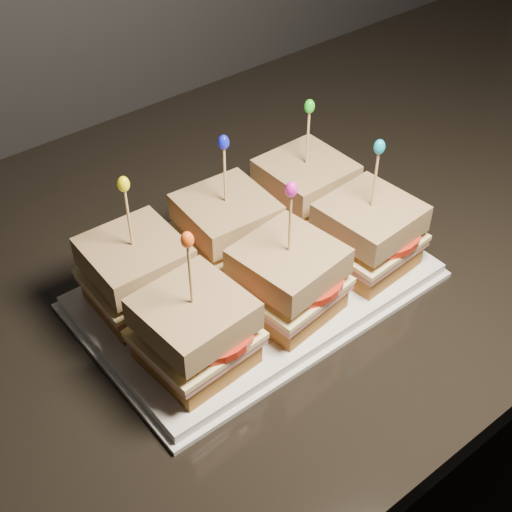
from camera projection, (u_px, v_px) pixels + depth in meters
granite_slab at (96, 323)px, 0.80m from camera, size 2.54×0.74×0.03m
platter at (256, 286)px, 0.81m from camera, size 0.38×0.23×0.02m
platter_rim at (256, 290)px, 0.81m from camera, size 0.39×0.25×0.01m
sandwich_0_bread_bot at (140, 293)px, 0.77m from camera, size 0.10×0.10×0.03m
sandwich_0_ham at (138, 281)px, 0.76m from camera, size 0.11×0.10×0.01m
sandwich_0_cheese at (137, 276)px, 0.75m from camera, size 0.11×0.10×0.01m
sandwich_0_tomato at (149, 269)px, 0.75m from camera, size 0.09×0.09×0.01m
sandwich_0_bread_top at (134, 256)px, 0.74m from camera, size 0.10×0.10×0.03m
sandwich_0_pick at (129, 221)px, 0.71m from camera, size 0.00×0.00×0.09m
sandwich_0_frill at (124, 184)px, 0.68m from camera, size 0.01×0.01×0.02m
sandwich_1_bread_bot at (227, 248)px, 0.83m from camera, size 0.10×0.10×0.03m
sandwich_1_ham at (227, 237)px, 0.82m from camera, size 0.11×0.11×0.01m
sandwich_1_cheese at (227, 232)px, 0.81m from camera, size 0.11×0.11×0.01m
sandwich_1_tomato at (238, 225)px, 0.81m from camera, size 0.09×0.09×0.01m
sandwich_1_bread_top at (226, 213)px, 0.79m from camera, size 0.10×0.10×0.03m
sandwich_1_pick at (225, 178)px, 0.76m from camera, size 0.00×0.00×0.09m
sandwich_1_frill at (224, 142)px, 0.73m from camera, size 0.01×0.01×0.02m
sandwich_2_bread_bot at (304, 209)px, 0.88m from camera, size 0.09×0.09×0.03m
sandwich_2_ham at (304, 198)px, 0.87m from camera, size 0.10×0.10×0.01m
sandwich_2_cheese at (305, 194)px, 0.87m from camera, size 0.10×0.10×0.01m
sandwich_2_tomato at (316, 187)px, 0.86m from camera, size 0.09×0.09×0.01m
sandwich_2_bread_top at (306, 175)px, 0.85m from camera, size 0.10×0.10×0.03m
sandwich_2_pick at (308, 141)px, 0.82m from camera, size 0.00×0.00×0.09m
sandwich_2_frill at (310, 106)px, 0.79m from camera, size 0.01×0.01×0.02m
sandwich_3_bread_bot at (196, 351)px, 0.71m from camera, size 0.10×0.10×0.03m
sandwich_3_ham at (195, 339)px, 0.70m from camera, size 0.11×0.11×0.01m
sandwich_3_cheese at (195, 334)px, 0.69m from camera, size 0.11×0.11×0.01m
sandwich_3_tomato at (208, 327)px, 0.69m from camera, size 0.09×0.09×0.01m
sandwich_3_bread_top at (193, 314)px, 0.67m from camera, size 0.10×0.10×0.03m
sandwich_3_pick at (190, 278)px, 0.64m from camera, size 0.00×0.00×0.09m
sandwich_3_frill at (187, 240)px, 0.61m from camera, size 0.01×0.01×0.02m
sandwich_4_bread_bot at (287, 298)px, 0.76m from camera, size 0.10×0.10×0.03m
sandwich_4_ham at (287, 287)px, 0.75m from camera, size 0.11×0.11×0.01m
sandwich_4_cheese at (288, 282)px, 0.75m from camera, size 0.12×0.11×0.01m
sandwich_4_tomato at (300, 275)px, 0.75m from camera, size 0.09×0.09×0.01m
sandwich_4_bread_top at (288, 262)px, 0.73m from camera, size 0.11×0.11×0.03m
sandwich_4_pick at (290, 227)px, 0.70m from camera, size 0.00×0.00×0.09m
sandwich_4_frill at (291, 189)px, 0.67m from camera, size 0.01×0.01×0.02m
sandwich_5_bread_bot at (365, 253)px, 0.82m from camera, size 0.10×0.10×0.03m
sandwich_5_ham at (367, 242)px, 0.81m from camera, size 0.11×0.11×0.01m
sandwich_5_cheese at (367, 237)px, 0.80m from camera, size 0.11×0.11×0.01m
sandwich_5_tomato at (379, 230)px, 0.80m from camera, size 0.09×0.09×0.01m
sandwich_5_bread_top at (370, 217)px, 0.79m from camera, size 0.10×0.10×0.03m
sandwich_5_pick at (375, 183)px, 0.76m from camera, size 0.00×0.00×0.09m
sandwich_5_frill at (379, 147)px, 0.73m from camera, size 0.01×0.01×0.02m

